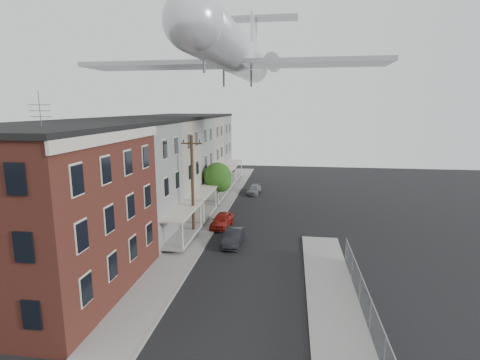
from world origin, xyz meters
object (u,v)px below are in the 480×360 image
object	(u,v)px
car_mid	(233,237)
car_far	(254,190)
car_near	(222,220)
airplane	(237,54)
street_tree	(218,178)
utility_pole	(193,185)

from	to	relation	value
car_mid	car_far	bearing A→B (deg)	91.24
car_near	airplane	xyz separation A→B (m)	(0.93, 3.48, 15.68)
street_tree	car_mid	world-z (taller)	street_tree
street_tree	car_near	world-z (taller)	street_tree
car_mid	car_far	world-z (taller)	car_mid
car_far	airplane	distance (m)	19.23
street_tree	car_far	world-z (taller)	street_tree
utility_pole	car_mid	size ratio (longest dim) A/B	2.27
street_tree	car_far	xyz separation A→B (m)	(3.33, 7.49, -2.89)
utility_pole	street_tree	bearing A→B (deg)	88.11
street_tree	car_mid	distance (m)	12.28
car_far	airplane	bearing A→B (deg)	-89.48
street_tree	car_mid	bearing A→B (deg)	-73.11
utility_pole	street_tree	size ratio (longest dim) A/B	1.73
utility_pole	car_near	distance (m)	5.37
street_tree	car_mid	size ratio (longest dim) A/B	1.31
car_near	airplane	distance (m)	16.09
utility_pole	car_mid	distance (m)	5.74
car_near	airplane	world-z (taller)	airplane
car_near	utility_pole	bearing A→B (deg)	-118.30
street_tree	airplane	bearing A→B (deg)	-52.97
car_mid	car_far	xyz separation A→B (m)	(-0.14, 18.93, -0.09)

